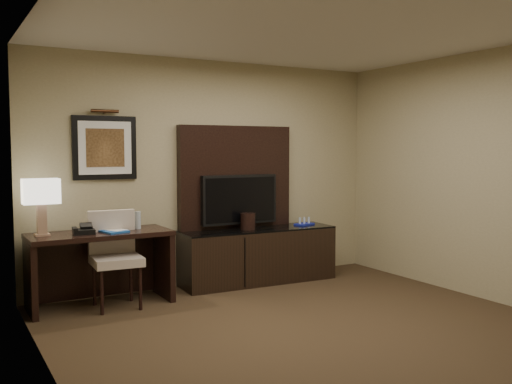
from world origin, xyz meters
TOP-DOWN VIEW (x-y plane):
  - floor at (0.00, 0.00)m, footprint 4.50×5.00m
  - ceiling at (0.00, 0.00)m, footprint 4.50×5.00m
  - wall_back at (0.00, 2.50)m, footprint 4.50×0.01m
  - wall_left at (-2.25, 0.00)m, footprint 0.01×5.00m
  - wall_right at (2.25, 0.00)m, footprint 0.01×5.00m
  - desk at (-1.46, 2.11)m, footprint 1.45×0.64m
  - credenza at (0.48, 2.20)m, footprint 1.95×0.61m
  - tv_wall_panel at (0.30, 2.44)m, footprint 1.50×0.12m
  - tv at (0.30, 2.34)m, footprint 1.00×0.08m
  - artwork at (-1.30, 2.48)m, footprint 0.70×0.04m
  - picture_light at (-1.30, 2.44)m, footprint 0.04×0.04m
  - desk_chair at (-1.34, 1.93)m, footprint 0.51×0.58m
  - table_lamp at (-2.03, 2.16)m, footprint 0.39×0.27m
  - desk_phone at (-1.64, 2.05)m, footprint 0.23×0.21m
  - blue_folder at (-1.34, 2.05)m, footprint 0.29×0.35m
  - book at (-1.38, 2.04)m, footprint 0.16×0.09m
  - water_bottle at (-1.04, 2.15)m, footprint 0.07×0.07m
  - ice_bucket at (0.33, 2.18)m, footprint 0.21×0.21m
  - minibar_tray at (1.16, 2.20)m, footprint 0.28×0.22m

SIDE VIEW (x-z plane):
  - floor at x=0.00m, z-range -0.01..0.00m
  - credenza at x=0.48m, z-range 0.00..0.67m
  - desk at x=-1.46m, z-range 0.00..0.77m
  - desk_chair at x=-1.34m, z-range 0.00..1.01m
  - minibar_tray at x=1.16m, z-range 0.67..0.75m
  - ice_bucket at x=0.33m, z-range 0.67..0.87m
  - blue_folder at x=-1.34m, z-range 0.77..0.79m
  - desk_phone at x=-1.64m, z-range 0.77..0.88m
  - water_bottle at x=-1.04m, z-range 0.77..0.96m
  - book at x=-1.38m, z-range 0.77..1.00m
  - tv at x=0.30m, z-range 0.72..1.32m
  - table_lamp at x=-2.03m, z-range 0.77..1.35m
  - tv_wall_panel at x=0.30m, z-range 0.62..1.92m
  - wall_back at x=0.00m, z-range 0.00..2.70m
  - wall_left at x=-2.25m, z-range 0.00..2.70m
  - wall_right at x=2.25m, z-range 0.00..2.70m
  - artwork at x=-1.30m, z-range 1.30..2.00m
  - picture_light at x=-1.30m, z-range 1.90..2.20m
  - ceiling at x=0.00m, z-range 2.70..2.71m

